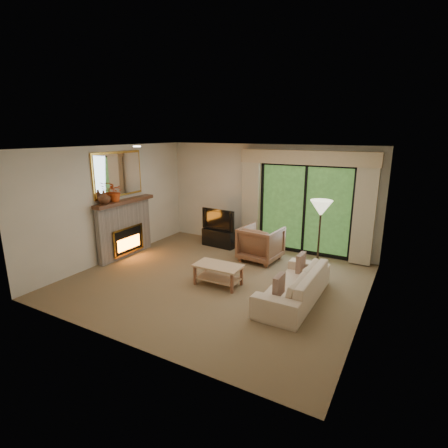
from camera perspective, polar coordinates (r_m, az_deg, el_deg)
The scene contains 22 objects.
floor at distance 7.09m, azimuth -1.20°, elevation -9.18°, with size 5.50×5.50×0.00m, color brown.
ceiling at distance 6.49m, azimuth -1.33°, elevation 12.32°, with size 5.50×5.50×0.00m, color white.
wall_back at distance 8.87m, azimuth 6.99°, elevation 4.41°, with size 5.00×5.00×0.00m, color beige.
wall_front at distance 4.78m, azimuth -16.73°, elevation -5.14°, with size 5.00×5.00×0.00m, color beige.
wall_left at distance 8.38m, azimuth -17.72°, elevation 3.21°, with size 5.00×5.00×0.00m, color beige.
wall_right at distance 5.82m, azimuth 22.77°, elevation -2.12°, with size 5.00×5.00×0.00m, color beige.
fireplace at distance 8.56m, azimuth -15.88°, elevation -0.65°, with size 0.24×1.70×1.37m, color slate, non-canonical shape.
mirror at distance 8.39m, azimuth -16.91°, elevation 7.79°, with size 0.07×1.45×1.02m, color gold, non-canonical shape.
sliding_door at distance 8.54m, azimuth 13.04°, elevation 2.37°, with size 2.26×0.10×2.16m, color black, non-canonical shape.
curtain_left at distance 8.88m, azimuth 4.49°, elevation 3.83°, with size 0.45×0.18×2.35m, color tan.
curtain_right at distance 8.15m, azimuth 21.98°, elevation 1.81°, with size 0.45×0.18×2.35m, color tan.
cornice at distance 8.28m, azimuth 13.35°, elevation 10.52°, with size 3.20×0.24×0.32m, color tan.
media_console at distance 9.08m, azimuth -0.63°, elevation -2.23°, with size 0.89×0.40×0.45m, color black.
tv at distance 8.95m, azimuth -0.64°, elevation 0.81°, with size 0.95×0.12×0.55m, color black.
armchair at distance 8.07m, azimuth 6.04°, elevation -3.19°, with size 0.85×0.88×0.80m, color brown.
sofa at distance 6.32m, azimuth 11.35°, elevation -9.64°, with size 2.01×0.79×0.59m, color #CBB092.
pillow_near at distance 5.76m, azimuth 8.96°, elevation -9.85°, with size 0.09×0.35×0.35m, color #4B2721.
pillow_far at distance 6.78m, azimuth 12.43°, elevation -6.15°, with size 0.09×0.35×0.35m, color #4B2721.
coffee_table at distance 6.82m, azimuth -0.95°, elevation -8.30°, with size 0.91×0.50×0.41m, color tan, non-canonical shape.
floor_lamp at distance 7.17m, azimuth 15.22°, elevation -2.57°, with size 0.43×0.43×1.61m, color #FFF9CB, non-canonical shape.
vase at distance 8.00m, azimuth -19.02°, elevation 4.16°, with size 0.28×0.28×0.29m, color #4B2A18.
branches at distance 8.21m, azimuth -17.34°, elevation 5.05°, with size 0.39×0.34×0.43m, color #CE4716.
Camera 1 is at (3.30, -5.58, 2.87)m, focal length 28.00 mm.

